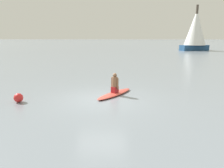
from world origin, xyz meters
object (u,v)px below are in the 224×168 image
object	(u,v)px
person_paddler	(115,84)
surfboard	(115,94)
buoy_marker	(18,98)
sailboat_distant	(196,29)

from	to	relation	value
person_paddler	surfboard	bearing A→B (deg)	0.00
person_paddler	buoy_marker	world-z (taller)	person_paddler
surfboard	person_paddler	distance (m)	0.54
sailboat_distant	buoy_marker	world-z (taller)	sailboat_distant
person_paddler	sailboat_distant	world-z (taller)	sailboat_distant
surfboard	buoy_marker	distance (m)	4.79
surfboard	sailboat_distant	distance (m)	41.24
sailboat_distant	surfboard	bearing A→B (deg)	-134.03
sailboat_distant	buoy_marker	size ratio (longest dim) A/B	21.82
person_paddler	sailboat_distant	size ratio (longest dim) A/B	0.11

